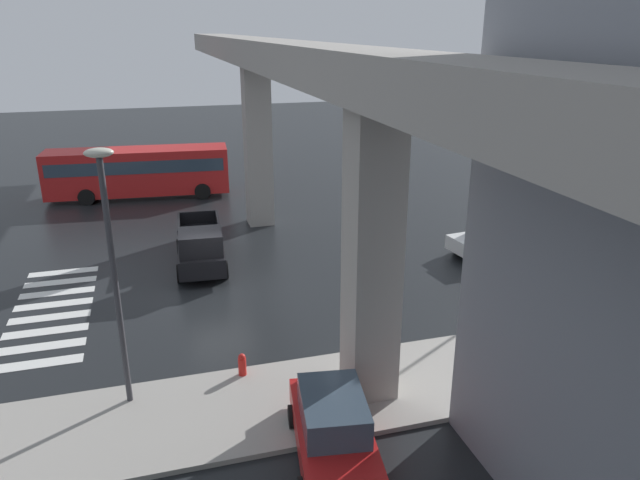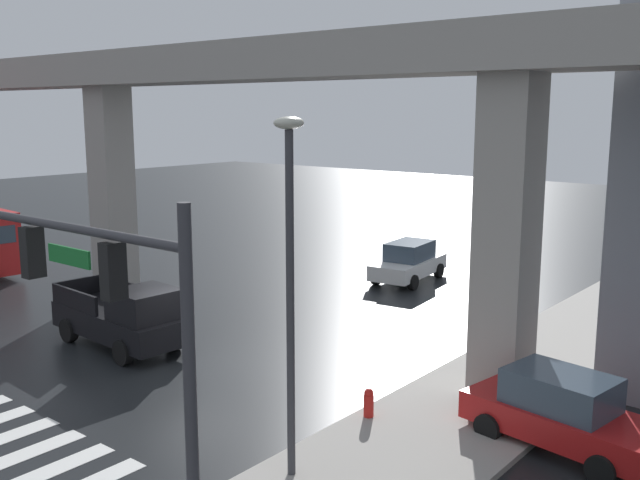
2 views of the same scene
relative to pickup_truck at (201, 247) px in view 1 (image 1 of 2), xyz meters
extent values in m
plane|color=black|center=(2.61, 0.45, -0.99)|extent=(120.00, 120.00, 0.00)
cube|color=silver|center=(-1.24, -5.78, -0.98)|extent=(0.55, 2.80, 0.01)
cube|color=silver|center=(-0.14, -5.78, -0.98)|extent=(0.55, 2.80, 0.01)
cube|color=silver|center=(0.96, -5.78, -0.98)|extent=(0.55, 2.80, 0.01)
cube|color=silver|center=(2.06, -5.78, -0.98)|extent=(0.55, 2.80, 0.01)
cube|color=silver|center=(3.16, -5.78, -0.98)|extent=(0.55, 2.80, 0.01)
cube|color=silver|center=(4.26, -5.78, -0.98)|extent=(0.55, 2.80, 0.01)
cube|color=silver|center=(5.36, -5.78, -0.98)|extent=(0.55, 2.80, 0.01)
cube|color=silver|center=(6.46, -5.78, -0.98)|extent=(0.55, 2.80, 0.01)
cube|color=#9E9991|center=(2.61, 3.66, 7.86)|extent=(57.71, 2.24, 1.20)
cube|color=#9E9991|center=(-5.63, 3.66, 3.13)|extent=(1.30, 1.30, 8.24)
cube|color=#9E9991|center=(10.86, 3.66, 3.13)|extent=(1.30, 1.30, 8.24)
cube|color=#9E9991|center=(10.68, 2.45, -0.91)|extent=(4.00, 36.00, 0.15)
cube|color=black|center=(-0.30, 0.02, -0.21)|extent=(5.21, 2.21, 0.80)
cube|color=black|center=(1.15, -0.07, 0.64)|extent=(1.80, 1.85, 0.90)
cube|color=#3F5160|center=(1.61, -0.10, 0.64)|extent=(0.20, 1.67, 0.77)
cube|color=black|center=(-1.39, 0.96, 0.49)|extent=(2.65, 0.26, 0.60)
cube|color=black|center=(-1.50, -0.78, 0.49)|extent=(2.65, 0.26, 0.60)
cube|color=black|center=(-2.80, 0.17, 0.49)|extent=(0.21, 1.75, 0.60)
cylinder|color=black|center=(1.33, 0.82, -0.61)|extent=(0.78, 0.33, 0.76)
cylinder|color=black|center=(1.22, -0.98, -0.61)|extent=(0.78, 0.33, 0.76)
cylinder|color=black|center=(-1.82, 1.02, -0.61)|extent=(0.78, 0.33, 0.76)
cylinder|color=black|center=(-1.93, -0.79, -0.61)|extent=(0.78, 0.33, 0.76)
cube|color=red|center=(-12.82, -2.51, 0.65)|extent=(3.39, 10.97, 2.70)
cube|color=#2D3D4C|center=(-12.82, -2.51, 1.12)|extent=(3.38, 10.44, 0.76)
cube|color=#2D3D4C|center=(-12.38, 2.83, 0.99)|extent=(2.25, 0.27, 1.49)
cylinder|color=black|center=(-13.73, 1.36, -0.51)|extent=(0.43, 0.99, 0.96)
cylinder|color=black|center=(-11.29, 1.15, -0.51)|extent=(0.43, 0.99, 0.96)
cylinder|color=black|center=(-14.29, -5.37, -0.51)|extent=(0.43, 0.99, 0.96)
cylinder|color=black|center=(-11.85, -5.57, -0.51)|extent=(0.43, 0.99, 0.96)
cube|color=silver|center=(2.00, 13.23, -0.35)|extent=(2.25, 4.48, 0.64)
cube|color=#384756|center=(1.98, 13.33, 0.35)|extent=(1.75, 2.40, 0.76)
cylinder|color=black|center=(3.01, 12.01, -0.67)|extent=(0.31, 0.66, 0.64)
cylinder|color=black|center=(1.30, 11.81, -0.67)|extent=(0.31, 0.66, 0.64)
cylinder|color=black|center=(2.70, 14.66, -0.67)|extent=(0.31, 0.66, 0.64)
cylinder|color=black|center=(0.98, 14.46, -0.67)|extent=(0.31, 0.66, 0.64)
cube|color=red|center=(13.17, 1.90, -0.35)|extent=(4.51, 2.37, 0.64)
cube|color=#384756|center=(13.07, 1.91, 0.35)|extent=(2.43, 1.81, 0.76)
cylinder|color=black|center=(11.98, 2.95, -0.67)|extent=(0.67, 0.33, 0.64)
cylinder|color=black|center=(11.73, 1.24, -0.67)|extent=(0.67, 0.33, 0.64)
cylinder|color=#38383D|center=(9.48, -2.89, 2.51)|extent=(0.16, 0.16, 7.00)
ellipsoid|color=beige|center=(9.48, -2.89, 6.13)|extent=(0.44, 0.70, 0.24)
cylinder|color=red|center=(9.08, 0.33, -0.64)|extent=(0.24, 0.24, 0.70)
sphere|color=red|center=(9.08, 0.33, -0.25)|extent=(0.22, 0.22, 0.22)
cylinder|color=silver|center=(2.87, 17.51, 4.34)|extent=(0.12, 0.12, 10.65)
cube|color=red|center=(3.42, 17.51, 9.16)|extent=(1.10, 0.04, 0.70)
camera|label=1|loc=(24.44, -1.71, 8.97)|focal=33.28mm
camera|label=2|loc=(18.45, -12.96, 6.37)|focal=40.62mm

